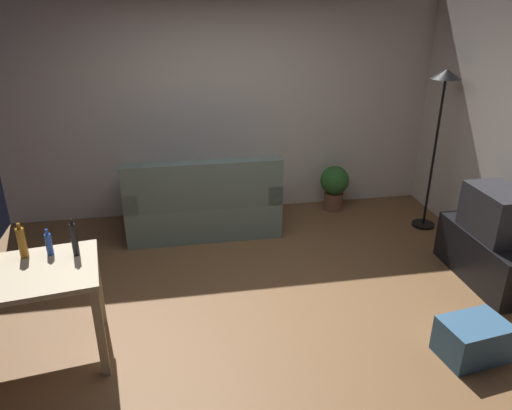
{
  "coord_description": "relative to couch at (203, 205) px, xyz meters",
  "views": [
    {
      "loc": [
        -0.6,
        -3.46,
        2.51
      ],
      "look_at": [
        0.1,
        0.5,
        0.75
      ],
      "focal_mm": 33.68,
      "sensor_mm": 36.0,
      "label": 1
    }
  ],
  "objects": [
    {
      "name": "desk",
      "position": [
        -1.47,
        -1.98,
        0.34
      ],
      "size": [
        1.29,
        0.87,
        0.76
      ],
      "rotation": [
        0.0,
        0.0,
        0.15
      ],
      "color": "#C6B28E",
      "rests_on": "ground_plane"
    },
    {
      "name": "tv",
      "position": [
        2.58,
        -1.53,
        0.39
      ],
      "size": [
        0.41,
        0.6,
        0.44
      ],
      "rotation": [
        0.0,
        0.0,
        1.57
      ],
      "color": "#2D2D33",
      "rests_on": "tv_stand"
    },
    {
      "name": "potted_plant",
      "position": [
        1.67,
        0.31,
        0.02
      ],
      "size": [
        0.36,
        0.36,
        0.57
      ],
      "color": "brown",
      "rests_on": "ground_plane"
    },
    {
      "name": "bottle_blue",
      "position": [
        -1.23,
        -1.74,
        0.54
      ],
      "size": [
        0.05,
        0.05,
        0.21
      ],
      "color": "#2347A3",
      "rests_on": "desk"
    },
    {
      "name": "wall_rear",
      "position": [
        0.32,
        0.61,
        1.04
      ],
      "size": [
        5.2,
        0.1,
        2.7
      ],
      "primitive_type": "cube",
      "color": "silver",
      "rests_on": "ground_plane"
    },
    {
      "name": "ground_plane",
      "position": [
        0.32,
        -1.59,
        -0.32
      ],
      "size": [
        5.2,
        4.4,
        0.02
      ],
      "primitive_type": "cube",
      "color": "brown"
    },
    {
      "name": "bottle_amber",
      "position": [
        -1.41,
        -1.75,
        0.57
      ],
      "size": [
        0.06,
        0.06,
        0.27
      ],
      "color": "#9E6019",
      "rests_on": "desk"
    },
    {
      "name": "bottle_dark",
      "position": [
        -1.04,
        -1.78,
        0.58
      ],
      "size": [
        0.05,
        0.05,
        0.29
      ],
      "color": "black",
      "rests_on": "desk"
    },
    {
      "name": "tv_stand",
      "position": [
        2.57,
        -1.53,
        -0.07
      ],
      "size": [
        0.44,
        1.1,
        0.48
      ],
      "rotation": [
        0.0,
        0.0,
        1.57
      ],
      "color": "black",
      "rests_on": "ground_plane"
    },
    {
      "name": "couch",
      "position": [
        0.0,
        0.0,
        0.0
      ],
      "size": [
        1.7,
        0.84,
        0.92
      ],
      "rotation": [
        0.0,
        0.0,
        3.14
      ],
      "color": "slate",
      "rests_on": "ground_plane"
    },
    {
      "name": "torchiere_lamp",
      "position": [
        2.57,
        -0.34,
        1.11
      ],
      "size": [
        0.32,
        0.32,
        1.81
      ],
      "color": "black",
      "rests_on": "ground_plane"
    },
    {
      "name": "storage_box",
      "position": [
        1.83,
        -2.49,
        -0.16
      ],
      "size": [
        0.52,
        0.4,
        0.3
      ],
      "primitive_type": "cube",
      "rotation": [
        0.0,
        0.0,
        0.14
      ],
      "color": "#386084",
      "rests_on": "ground_plane"
    }
  ]
}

